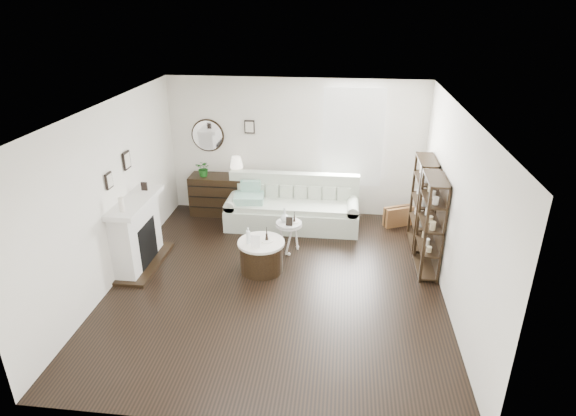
# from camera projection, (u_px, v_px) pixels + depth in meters

# --- Properties ---
(room) EXTENTS (5.50, 5.50, 5.50)m
(room) POSITION_uv_depth(u_px,v_px,m) (333.00, 137.00, 9.20)
(room) COLOR black
(room) RESTS_ON ground
(fireplace) EXTENTS (0.50, 1.40, 1.84)m
(fireplace) POSITION_uv_depth(u_px,v_px,m) (138.00, 235.00, 7.77)
(fireplace) COLOR silver
(fireplace) RESTS_ON ground
(shelf_unit_far) EXTENTS (0.30, 0.80, 1.60)m
(shelf_unit_far) POSITION_uv_depth(u_px,v_px,m) (422.00, 203.00, 8.31)
(shelf_unit_far) COLOR black
(shelf_unit_far) RESTS_ON ground
(shelf_unit_near) EXTENTS (0.30, 0.80, 1.60)m
(shelf_unit_near) POSITION_uv_depth(u_px,v_px,m) (430.00, 225.00, 7.49)
(shelf_unit_near) COLOR black
(shelf_unit_near) RESTS_ON ground
(sofa) EXTENTS (2.50, 0.87, 0.97)m
(sofa) POSITION_uv_depth(u_px,v_px,m) (293.00, 210.00, 9.23)
(sofa) COLOR beige
(sofa) RESTS_ON ground
(quilt) EXTENTS (0.59, 0.50, 0.14)m
(quilt) POSITION_uv_depth(u_px,v_px,m) (249.00, 198.00, 9.10)
(quilt) COLOR #29996E
(quilt) RESTS_ON sofa
(suitcase) EXTENTS (0.59, 0.41, 0.38)m
(suitcase) POSITION_uv_depth(u_px,v_px,m) (398.00, 216.00, 9.27)
(suitcase) COLOR brown
(suitcase) RESTS_ON ground
(dresser) EXTENTS (1.20, 0.52, 0.80)m
(dresser) POSITION_uv_depth(u_px,v_px,m) (221.00, 195.00, 9.71)
(dresser) COLOR black
(dresser) RESTS_ON ground
(table_lamp) EXTENTS (0.30, 0.30, 0.41)m
(table_lamp) POSITION_uv_depth(u_px,v_px,m) (237.00, 167.00, 9.43)
(table_lamp) COLOR beige
(table_lamp) RESTS_ON dresser
(potted_plant) EXTENTS (0.33, 0.30, 0.33)m
(potted_plant) POSITION_uv_depth(u_px,v_px,m) (204.00, 168.00, 9.47)
(potted_plant) COLOR #1B5E1B
(potted_plant) RESTS_ON dresser
(drum_table) EXTENTS (0.75, 0.75, 0.52)m
(drum_table) POSITION_uv_depth(u_px,v_px,m) (261.00, 256.00, 7.71)
(drum_table) COLOR black
(drum_table) RESTS_ON ground
(pedestal_table) EXTENTS (0.45, 0.45, 0.55)m
(pedestal_table) POSITION_uv_depth(u_px,v_px,m) (289.00, 225.00, 8.20)
(pedestal_table) COLOR white
(pedestal_table) RESTS_ON ground
(eiffel_drum) EXTENTS (0.12, 0.12, 0.21)m
(eiffel_drum) POSITION_uv_depth(u_px,v_px,m) (267.00, 234.00, 7.60)
(eiffel_drum) COLOR black
(eiffel_drum) RESTS_ON drum_table
(bottle_drum) EXTENTS (0.06, 0.06, 0.27)m
(bottle_drum) POSITION_uv_depth(u_px,v_px,m) (248.00, 236.00, 7.49)
(bottle_drum) COLOR silver
(bottle_drum) RESTS_ON drum_table
(card_frame_drum) EXTENTS (0.15, 0.06, 0.19)m
(card_frame_drum) POSITION_uv_depth(u_px,v_px,m) (256.00, 241.00, 7.40)
(card_frame_drum) COLOR white
(card_frame_drum) RESTS_ON drum_table
(eiffel_ped) EXTENTS (0.10, 0.10, 0.17)m
(eiffel_ped) POSITION_uv_depth(u_px,v_px,m) (294.00, 217.00, 8.17)
(eiffel_ped) COLOR black
(eiffel_ped) RESTS_ON pedestal_table
(flask_ped) EXTENTS (0.14, 0.14, 0.26)m
(flask_ped) POSITION_uv_depth(u_px,v_px,m) (284.00, 215.00, 8.16)
(flask_ped) COLOR silver
(flask_ped) RESTS_ON pedestal_table
(card_frame_ped) EXTENTS (0.12, 0.05, 0.15)m
(card_frame_ped) POSITION_uv_depth(u_px,v_px,m) (289.00, 221.00, 8.04)
(card_frame_ped) COLOR black
(card_frame_ped) RESTS_ON pedestal_table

